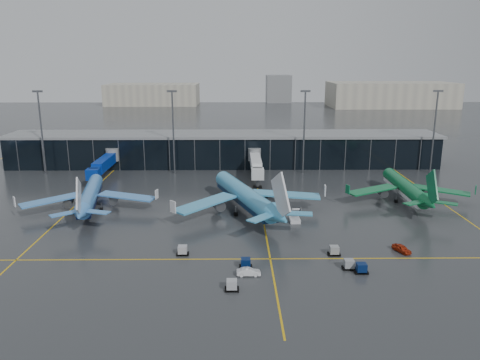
{
  "coord_description": "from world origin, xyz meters",
  "views": [
    {
      "loc": [
        3.74,
        -91.88,
        34.37
      ],
      "look_at": [
        5.0,
        18.0,
        6.0
      ],
      "focal_mm": 35.0,
      "sensor_mm": 36.0,
      "label": 1
    }
  ],
  "objects_px": {
    "airliner_aer_lingus": "(406,179)",
    "mobile_airstair": "(295,218)",
    "airliner_arkefly": "(89,186)",
    "service_van_red": "(402,249)",
    "baggage_carts": "(284,264)",
    "service_van_white": "(249,272)",
    "airliner_klm_near": "(245,185)"
  },
  "relations": [
    {
      "from": "airliner_arkefly",
      "to": "airliner_aer_lingus",
      "type": "bearing_deg",
      "value": -5.55
    },
    {
      "from": "baggage_carts",
      "to": "service_van_red",
      "type": "xyz_separation_m",
      "value": [
        22.35,
        6.44,
        -0.08
      ]
    },
    {
      "from": "airliner_klm_near",
      "to": "mobile_airstair",
      "type": "relative_size",
      "value": 12.41
    },
    {
      "from": "airliner_arkefly",
      "to": "mobile_airstair",
      "type": "relative_size",
      "value": 10.64
    },
    {
      "from": "airliner_klm_near",
      "to": "baggage_carts",
      "type": "distance_m",
      "value": 31.3
    },
    {
      "from": "airliner_arkefly",
      "to": "baggage_carts",
      "type": "bearing_deg",
      "value": -47.75
    },
    {
      "from": "service_van_white",
      "to": "service_van_red",
      "type": "bearing_deg",
      "value": -73.08
    },
    {
      "from": "airliner_klm_near",
      "to": "airliner_aer_lingus",
      "type": "bearing_deg",
      "value": -7.55
    },
    {
      "from": "airliner_klm_near",
      "to": "airliner_aer_lingus",
      "type": "distance_m",
      "value": 41.19
    },
    {
      "from": "baggage_carts",
      "to": "service_van_white",
      "type": "bearing_deg",
      "value": -154.33
    },
    {
      "from": "airliner_arkefly",
      "to": "mobile_airstair",
      "type": "xyz_separation_m",
      "value": [
        47.12,
        -9.36,
        -4.86
      ]
    },
    {
      "from": "airliner_arkefly",
      "to": "baggage_carts",
      "type": "height_order",
      "value": "airliner_arkefly"
    },
    {
      "from": "airliner_klm_near",
      "to": "service_van_white",
      "type": "xyz_separation_m",
      "value": [
        -0.01,
        -33.08,
        -5.92
      ]
    },
    {
      "from": "baggage_carts",
      "to": "airliner_arkefly",
      "type": "bearing_deg",
      "value": 142.45
    },
    {
      "from": "airliner_aer_lingus",
      "to": "mobile_airstair",
      "type": "height_order",
      "value": "airliner_aer_lingus"
    },
    {
      "from": "airliner_aer_lingus",
      "to": "baggage_carts",
      "type": "distance_m",
      "value": 51.92
    },
    {
      "from": "airliner_aer_lingus",
      "to": "service_van_red",
      "type": "relative_size",
      "value": 9.16
    },
    {
      "from": "airliner_arkefly",
      "to": "service_van_red",
      "type": "xyz_separation_m",
      "value": [
        64.73,
        -26.14,
        -4.96
      ]
    },
    {
      "from": "mobile_airstair",
      "to": "service_van_red",
      "type": "bearing_deg",
      "value": -44.01
    },
    {
      "from": "airliner_arkefly",
      "to": "baggage_carts",
      "type": "distance_m",
      "value": 53.67
    },
    {
      "from": "service_van_red",
      "to": "service_van_white",
      "type": "relative_size",
      "value": 1.01
    },
    {
      "from": "mobile_airstair",
      "to": "service_van_red",
      "type": "height_order",
      "value": "mobile_airstair"
    },
    {
      "from": "airliner_klm_near",
      "to": "airliner_arkefly",
      "type": "bearing_deg",
      "value": 156.48
    },
    {
      "from": "airliner_arkefly",
      "to": "airliner_klm_near",
      "type": "height_order",
      "value": "airliner_klm_near"
    },
    {
      "from": "airliner_klm_near",
      "to": "baggage_carts",
      "type": "bearing_deg",
      "value": -98.24
    },
    {
      "from": "baggage_carts",
      "to": "service_van_white",
      "type": "relative_size",
      "value": 8.3
    },
    {
      "from": "mobile_airstair",
      "to": "service_van_red",
      "type": "relative_size",
      "value": 0.87
    },
    {
      "from": "airliner_klm_near",
      "to": "airliner_aer_lingus",
      "type": "height_order",
      "value": "airliner_klm_near"
    },
    {
      "from": "mobile_airstair",
      "to": "service_van_white",
      "type": "height_order",
      "value": "mobile_airstair"
    },
    {
      "from": "airliner_arkefly",
      "to": "baggage_carts",
      "type": "relative_size",
      "value": 1.12
    },
    {
      "from": "airliner_aer_lingus",
      "to": "baggage_carts",
      "type": "xyz_separation_m",
      "value": [
        -34.16,
        -38.8,
        -4.84
      ]
    },
    {
      "from": "service_van_red",
      "to": "baggage_carts",
      "type": "bearing_deg",
      "value": 171.67
    }
  ]
}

